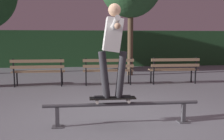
{
  "coord_description": "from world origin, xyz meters",
  "views": [
    {
      "loc": [
        -0.67,
        -4.49,
        1.46
      ],
      "look_at": [
        -0.08,
        0.56,
        0.85
      ],
      "focal_mm": 41.53,
      "sensor_mm": 36.0,
      "label": 1
    }
  ],
  "objects_px": {
    "grind_rail": "(122,107)",
    "park_bench_leftmost": "(38,69)",
    "skateboarder": "(113,43)",
    "skateboard": "(113,98)",
    "park_bench_right_center": "(174,67)",
    "park_bench_left_center": "(108,68)"
  },
  "relations": [
    {
      "from": "skateboarder",
      "to": "park_bench_leftmost",
      "type": "height_order",
      "value": "skateboarder"
    },
    {
      "from": "grind_rail",
      "to": "park_bench_leftmost",
      "type": "relative_size",
      "value": 1.66
    },
    {
      "from": "grind_rail",
      "to": "skateboarder",
      "type": "height_order",
      "value": "skateboarder"
    },
    {
      "from": "grind_rail",
      "to": "skateboarder",
      "type": "xyz_separation_m",
      "value": [
        -0.16,
        -0.0,
        1.1
      ]
    },
    {
      "from": "park_bench_leftmost",
      "to": "grind_rail",
      "type": "bearing_deg",
      "value": -62.52
    },
    {
      "from": "grind_rail",
      "to": "park_bench_leftmost",
      "type": "bearing_deg",
      "value": 117.48
    },
    {
      "from": "skateboard",
      "to": "park_bench_right_center",
      "type": "bearing_deg",
      "value": 57.29
    },
    {
      "from": "park_bench_leftmost",
      "to": "park_bench_right_center",
      "type": "relative_size",
      "value": 1.0
    },
    {
      "from": "grind_rail",
      "to": "park_bench_right_center",
      "type": "relative_size",
      "value": 1.66
    },
    {
      "from": "grind_rail",
      "to": "park_bench_left_center",
      "type": "bearing_deg",
      "value": 87.72
    },
    {
      "from": "skateboarder",
      "to": "park_bench_left_center",
      "type": "distance_m",
      "value": 3.97
    },
    {
      "from": "skateboard",
      "to": "park_bench_left_center",
      "type": "relative_size",
      "value": 0.49
    },
    {
      "from": "grind_rail",
      "to": "park_bench_leftmost",
      "type": "distance_m",
      "value": 4.36
    },
    {
      "from": "grind_rail",
      "to": "skateboarder",
      "type": "bearing_deg",
      "value": -179.98
    },
    {
      "from": "grind_rail",
      "to": "park_bench_right_center",
      "type": "xyz_separation_m",
      "value": [
        2.32,
        3.87,
        0.23
      ]
    },
    {
      "from": "grind_rail",
      "to": "skateboard",
      "type": "relative_size",
      "value": 3.4
    },
    {
      "from": "park_bench_leftmost",
      "to": "park_bench_left_center",
      "type": "xyz_separation_m",
      "value": [
        2.16,
        0.0,
        0.0
      ]
    },
    {
      "from": "skateboarder",
      "to": "park_bench_right_center",
      "type": "distance_m",
      "value": 4.67
    },
    {
      "from": "grind_rail",
      "to": "skateboarder",
      "type": "distance_m",
      "value": 1.11
    },
    {
      "from": "park_bench_left_center",
      "to": "grind_rail",
      "type": "bearing_deg",
      "value": -92.28
    },
    {
      "from": "skateboard",
      "to": "park_bench_left_center",
      "type": "bearing_deg",
      "value": 85.29
    },
    {
      "from": "skateboard",
      "to": "skateboarder",
      "type": "relative_size",
      "value": 0.5
    }
  ]
}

